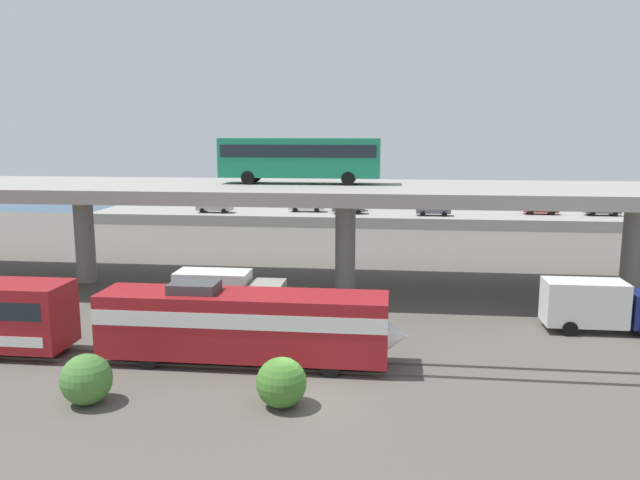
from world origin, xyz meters
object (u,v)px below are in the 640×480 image
Objects in this scene: service_truck_west at (599,305)px; parked_car_6 at (540,208)px; parked_car_2 at (602,209)px; parked_car_4 at (214,207)px; parked_car_3 at (349,208)px; service_truck_east at (227,293)px; train_locomotive at (257,322)px; parked_car_0 at (433,209)px; transit_bus_on_overpass at (300,156)px; parked_car_1 at (347,205)px; parked_car_5 at (307,206)px.

service_truck_west is 44.57m from parked_car_6.
parked_car_2 and parked_car_4 have the same top height.
service_truck_west reaches higher than parked_car_4.
service_truck_west is 45.55m from parked_car_3.
service_truck_east reaches higher than parked_car_6.
service_truck_west and service_truck_east have the same top height.
train_locomotive is at bearing 88.57° from parked_car_3.
parked_car_4 is (-16.14, 48.51, -0.07)m from train_locomotive.
parked_car_6 is at bearing -175.01° from parked_car_3.
parked_car_2 is (20.99, 2.51, 0.00)m from parked_car_0.
transit_bus_on_overpass is 2.62× the size of parked_car_4.
parked_car_3 is at bearing -82.10° from parked_car_1.
parked_car_1 is (-10.96, 4.08, 0.00)m from parked_car_0.
parked_car_1 and parked_car_4 have the same top height.
parked_car_3 is 17.40m from parked_car_4.
train_locomotive is at bearing -71.60° from parked_car_4.
train_locomotive is at bearing -116.11° from parked_car_6.
transit_bus_on_overpass reaches higher than service_truck_east.
parked_car_1 and parked_car_6 have the same top height.
parked_car_0 is 0.99× the size of parked_car_2.
transit_bus_on_overpass is at bearing -91.75° from parked_car_1.
parked_car_1 is 31.98m from parked_car_2.
parked_car_0 is (11.73, 48.72, -0.07)m from train_locomotive.
train_locomotive reaches higher than parked_car_5.
service_truck_east is at bearing -110.36° from parked_car_0.
parked_car_0 is 1.01× the size of parked_car_6.
service_truck_east is 52.70m from parked_car_6.
service_truck_east is (-3.25, -9.50, -8.21)m from transit_bus_on_overpass.
parked_car_1 is (-18.09, 45.31, 0.49)m from service_truck_west.
service_truck_west is (18.86, 7.49, -0.56)m from train_locomotive.
train_locomotive is 2.28× the size of service_truck_east.
service_truck_west is 1.61× the size of parked_car_0.
transit_bus_on_overpass is 43.73m from parked_car_6.
service_truck_west reaches higher than parked_car_5.
parked_car_2 is at bearing -2.82° from parked_car_1.
service_truck_east reaches higher than parked_car_5.
service_truck_east is at bearing 50.31° from parked_car_2.
train_locomotive is 3.39× the size of parked_car_4.
transit_bus_on_overpass reaches higher than parked_car_1.
parked_car_5 is at bearing 94.92° from train_locomotive.
parked_car_4 and parked_car_6 have the same top height.
parked_car_0 is at bearing 99.82° from service_truck_west.
parked_car_5 is (-4.38, 50.82, -0.07)m from train_locomotive.
parked_car_2 is 0.93× the size of parked_car_4.
parked_car_4 is 1.01× the size of parked_car_5.
parked_car_1 and parked_car_5 have the same top height.
parked_car_4 is at bearing 3.18° from parked_car_2.
service_truck_east is (-3.57, 7.49, -0.56)m from train_locomotive.
transit_bus_on_overpass is 48.19m from parked_car_2.
parked_car_3 is at bearing 3.15° from parked_car_2.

